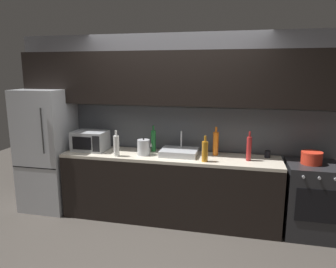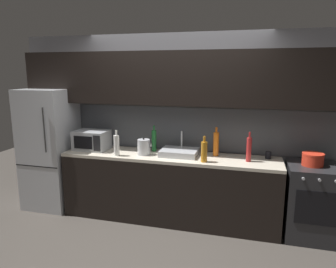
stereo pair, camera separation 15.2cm
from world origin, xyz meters
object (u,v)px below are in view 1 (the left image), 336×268
wine_bottle_white (116,146)px  wine_bottle_green (153,141)px  wine_bottle_amber (205,151)px  refrigerator (47,150)px  kettle (144,147)px  oven_range (310,199)px  cooking_pot (312,158)px  wine_bottle_orange (216,143)px  microwave (90,141)px  mug_dark (267,154)px  wine_bottle_red (249,148)px

wine_bottle_white → wine_bottle_green: wine_bottle_green is taller
wine_bottle_amber → wine_bottle_white: size_ratio=0.94×
refrigerator → kettle: size_ratio=7.59×
kettle → wine_bottle_amber: 0.84m
oven_range → wine_bottle_amber: wine_bottle_amber is taller
refrigerator → wine_bottle_amber: size_ratio=5.43×
wine_bottle_green → cooking_pot: wine_bottle_green is taller
wine_bottle_orange → microwave: bearing=-175.9°
oven_range → wine_bottle_orange: bearing=173.0°
refrigerator → wine_bottle_green: size_ratio=4.85×
oven_range → wine_bottle_green: wine_bottle_green is taller
refrigerator → wine_bottle_orange: bearing=3.4°
oven_range → wine_bottle_orange: wine_bottle_orange is taller
refrigerator → wine_bottle_white: bearing=-9.7°
wine_bottle_green → microwave: bearing=-170.9°
kettle → wine_bottle_white: 0.36m
wine_bottle_orange → mug_dark: (0.66, 0.03, -0.12)m
oven_range → wine_bottle_white: (-2.44, -0.20, 0.59)m
wine_bottle_white → cooking_pot: bearing=4.7°
wine_bottle_amber → oven_range: bearing=8.1°
wine_bottle_green → cooking_pot: size_ratio=1.46×
microwave → refrigerator: bearing=-178.4°
wine_bottle_white → cooking_pot: 2.42m
microwave → mug_dark: 2.40m
wine_bottle_red → microwave: bearing=178.9°
oven_range → wine_bottle_red: (-0.76, -0.02, 0.61)m
microwave → wine_bottle_amber: 1.64m
oven_range → wine_bottle_red: size_ratio=2.44×
wine_bottle_amber → cooking_pot: size_ratio=1.31×
refrigerator → wine_bottle_green: refrigerator is taller
wine_bottle_orange → oven_range: bearing=-7.0°
microwave → wine_bottle_red: bearing=-1.1°
microwave → wine_bottle_red: (2.16, -0.04, 0.02)m
refrigerator → oven_range: (3.60, -0.00, -0.42)m
wine_bottle_red → cooking_pot: bearing=1.8°
wine_bottle_white → cooking_pot: (2.41, 0.20, -0.07)m
oven_range → wine_bottle_green: (-2.04, 0.16, 0.60)m
wine_bottle_orange → wine_bottle_green: 0.86m
wine_bottle_red → cooking_pot: 0.74m
kettle → cooking_pot: size_ratio=0.93×
refrigerator → wine_bottle_amber: refrigerator is taller
kettle → wine_bottle_white: bearing=-156.9°
wine_bottle_amber → mug_dark: 0.85m
microwave → kettle: microwave is taller
wine_bottle_white → microwave: bearing=155.6°
microwave → oven_range: bearing=-0.4°
wine_bottle_green → wine_bottle_orange: bearing=-1.1°
microwave → wine_bottle_white: (0.48, -0.22, 0.01)m
wine_bottle_amber → wine_bottle_orange: bearing=72.2°
oven_range → microwave: bearing=179.6°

